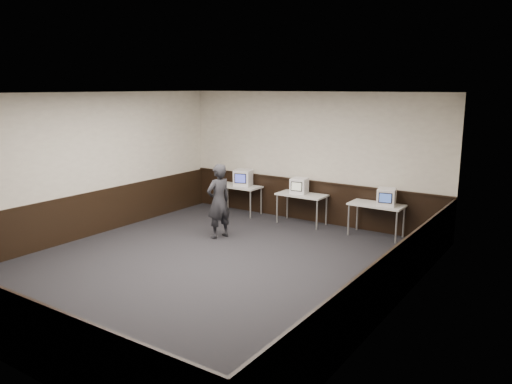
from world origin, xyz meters
TOP-DOWN VIEW (x-y plane):
  - floor at (0.00, 0.00)m, footprint 8.00×8.00m
  - ceiling at (0.00, 0.00)m, footprint 8.00×8.00m
  - back_wall at (0.00, 4.00)m, footprint 7.00×0.00m
  - left_wall at (-3.50, 0.00)m, footprint 0.00×8.00m
  - right_wall at (3.50, 0.00)m, footprint 0.00×8.00m
  - wainscot_back at (0.00, 3.98)m, footprint 6.98×0.04m
  - wainscot_left at (-3.48, 0.00)m, footprint 0.04×7.98m
  - wainscot_right at (3.48, 0.00)m, footprint 0.04×7.98m
  - wainscot_rail at (0.00, 3.96)m, footprint 6.98×0.06m
  - desk_left at (-1.90, 3.60)m, footprint 1.20×0.60m
  - desk_center at (0.00, 3.60)m, footprint 1.20×0.60m
  - desk_right at (1.90, 3.60)m, footprint 1.20×0.60m
  - emac_left at (-1.79, 3.64)m, footprint 0.54×0.55m
  - emac_center at (-0.09, 3.62)m, footprint 0.44×0.46m
  - emac_right at (2.12, 3.58)m, footprint 0.46×0.47m
  - person at (-0.98, 1.57)m, footprint 0.54×0.69m

SIDE VIEW (x-z plane):
  - floor at x=0.00m, z-range 0.00..0.00m
  - wainscot_back at x=0.00m, z-range 0.00..1.00m
  - wainscot_left at x=-3.48m, z-range 0.00..1.00m
  - wainscot_right at x=3.48m, z-range 0.00..1.00m
  - desk_left at x=-1.90m, z-range 0.30..1.05m
  - desk_center at x=0.00m, z-range 0.30..1.05m
  - desk_right at x=1.90m, z-range 0.30..1.05m
  - person at x=-0.98m, z-range 0.00..1.66m
  - emac_center at x=-0.09m, z-range 0.75..1.13m
  - emac_right at x=2.12m, z-range 0.75..1.13m
  - emac_left at x=-1.79m, z-range 0.75..1.18m
  - wainscot_rail at x=0.00m, z-range 1.00..1.04m
  - back_wall at x=0.00m, z-range -1.90..5.10m
  - left_wall at x=-3.50m, z-range -2.40..5.60m
  - right_wall at x=3.50m, z-range -2.40..5.60m
  - ceiling at x=0.00m, z-range 3.20..3.20m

